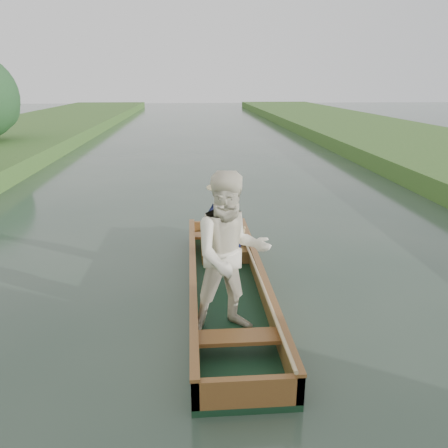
{
  "coord_description": "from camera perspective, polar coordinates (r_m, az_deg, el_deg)",
  "views": [
    {
      "loc": [
        -0.5,
        -5.93,
        3.11
      ],
      "look_at": [
        0.0,
        0.6,
        0.95
      ],
      "focal_mm": 35.0,
      "sensor_mm": 36.0,
      "label": 1
    }
  ],
  "objects": [
    {
      "name": "ground",
      "position": [
        6.72,
        0.39,
        -9.34
      ],
      "size": [
        120.0,
        120.0,
        0.0
      ],
      "primitive_type": "plane",
      "color": "#283D30",
      "rests_on": "ground"
    },
    {
      "name": "punt",
      "position": [
        6.01,
        0.57,
        -4.75
      ],
      "size": [
        1.16,
        5.09,
        2.13
      ],
      "color": "#13321D",
      "rests_on": "ground"
    }
  ]
}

